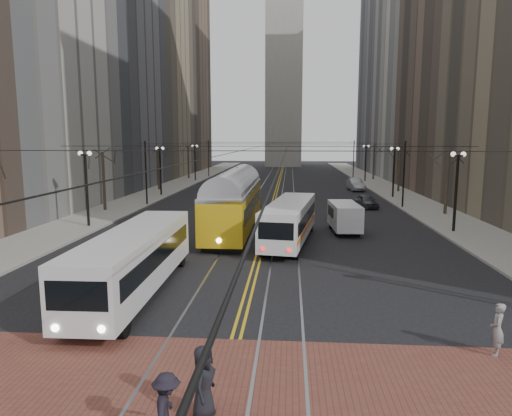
% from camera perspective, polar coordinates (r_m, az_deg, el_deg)
% --- Properties ---
extents(ground, '(260.00, 260.00, 0.00)m').
position_cam_1_polar(ground, '(17.03, -2.15, -14.73)').
color(ground, black).
rests_on(ground, ground).
extents(sidewalk_left, '(5.00, 140.00, 0.15)m').
position_cam_1_polar(sidewalk_left, '(63.18, -11.15, 2.34)').
color(sidewalk_left, gray).
rests_on(sidewalk_left, ground).
extents(sidewalk_right, '(5.00, 140.00, 0.15)m').
position_cam_1_polar(sidewalk_right, '(62.33, 16.51, 2.07)').
color(sidewalk_right, gray).
rests_on(sidewalk_right, ground).
extents(crosswalk_band, '(25.00, 6.00, 0.01)m').
position_cam_1_polar(crosswalk_band, '(13.48, -4.19, -21.39)').
color(crosswalk_band, brown).
rests_on(crosswalk_band, ground).
extents(streetcar_rails, '(4.80, 130.00, 0.02)m').
position_cam_1_polar(streetcar_rails, '(60.94, 2.58, 2.21)').
color(streetcar_rails, gray).
rests_on(streetcar_rails, ground).
extents(centre_lines, '(0.42, 130.00, 0.01)m').
position_cam_1_polar(centre_lines, '(60.94, 2.58, 2.21)').
color(centre_lines, gold).
rests_on(centre_lines, ground).
extents(building_left_mid, '(16.00, 20.00, 34.00)m').
position_cam_1_polar(building_left_mid, '(68.10, -20.28, 16.71)').
color(building_left_mid, slate).
rests_on(building_left_mid, ground).
extents(building_left_midfar, '(20.00, 20.00, 52.00)m').
position_cam_1_polar(building_left_midfar, '(88.76, -16.17, 20.77)').
color(building_left_midfar, gray).
rests_on(building_left_midfar, ground).
extents(building_left_far, '(16.00, 20.00, 40.00)m').
position_cam_1_polar(building_left_far, '(105.98, -11.08, 15.59)').
color(building_left_far, brown).
rests_on(building_left_far, ground).
extents(building_right_mid, '(16.00, 20.00, 34.00)m').
position_cam_1_polar(building_right_mid, '(66.75, 26.20, 16.55)').
color(building_right_mid, brown).
rests_on(building_right_mid, ground).
extents(building_right_midfar, '(20.00, 20.00, 52.00)m').
position_cam_1_polar(building_right_midfar, '(87.65, 22.76, 20.61)').
color(building_right_midfar, '#B1B0A7').
rests_on(building_right_midfar, ground).
extents(building_right_far, '(16.00, 20.00, 40.00)m').
position_cam_1_polar(building_right_far, '(105.12, 17.95, 15.40)').
color(building_right_far, slate).
rests_on(building_right_far, ground).
extents(clock_tower, '(12.00, 12.00, 66.00)m').
position_cam_1_polar(clock_tower, '(121.14, 3.59, 22.50)').
color(clock_tower, '#B2AFA5').
rests_on(clock_tower, ground).
extents(lamp_posts, '(27.60, 57.20, 5.60)m').
position_cam_1_polar(lamp_posts, '(44.51, 1.97, 3.48)').
color(lamp_posts, black).
rests_on(lamp_posts, ground).
extents(street_trees, '(31.68, 53.28, 5.60)m').
position_cam_1_polar(street_trees, '(50.98, 2.27, 4.12)').
color(street_trees, '#382D23').
rests_on(street_trees, ground).
extents(trolley_wires, '(25.96, 120.00, 6.60)m').
position_cam_1_polar(trolley_wires, '(50.50, 2.26, 5.19)').
color(trolley_wires, black).
rests_on(trolley_wires, ground).
extents(transit_bus, '(2.51, 11.30, 2.82)m').
position_cam_1_polar(transit_bus, '(20.71, -14.88, -6.63)').
color(transit_bus, silver).
rests_on(transit_bus, ground).
extents(streetcar, '(2.81, 14.90, 3.51)m').
position_cam_1_polar(streetcar, '(33.84, -2.68, 0.09)').
color(streetcar, gold).
rests_on(streetcar, ground).
extents(rear_bus, '(3.76, 10.69, 2.73)m').
position_cam_1_polar(rear_bus, '(29.86, 4.25, -1.82)').
color(rear_bus, white).
rests_on(rear_bus, ground).
extents(cargo_van, '(2.12, 4.90, 2.12)m').
position_cam_1_polar(cargo_van, '(33.94, 11.00, -1.22)').
color(cargo_van, silver).
rests_on(cargo_van, ground).
extents(sedan_grey, '(2.16, 4.08, 1.32)m').
position_cam_1_polar(sedan_grey, '(46.77, 13.65, 0.85)').
color(sedan_grey, '#43474C').
rests_on(sedan_grey, ground).
extents(sedan_silver, '(2.14, 4.93, 1.58)m').
position_cam_1_polar(sedan_silver, '(62.31, 12.32, 2.88)').
color(sedan_silver, '#929598').
rests_on(sedan_silver, ground).
extents(pedestrian_a, '(0.68, 0.95, 1.81)m').
position_cam_1_polar(pedestrian_a, '(11.88, -6.57, -20.78)').
color(pedestrian_a, black).
rests_on(pedestrian_a, crosswalk_band).
extents(pedestrian_b, '(0.61, 0.73, 1.69)m').
position_cam_1_polar(pedestrian_b, '(16.56, 27.93, -13.25)').
color(pedestrian_b, gray).
rests_on(pedestrian_b, crosswalk_band).
extents(pedestrian_d, '(0.81, 1.19, 1.70)m').
position_cam_1_polar(pedestrian_d, '(11.10, -11.10, -23.53)').
color(pedestrian_d, black).
rests_on(pedestrian_d, crosswalk_band).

